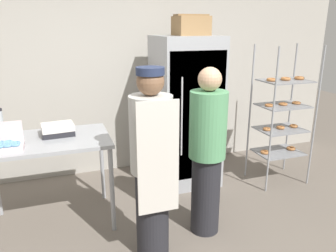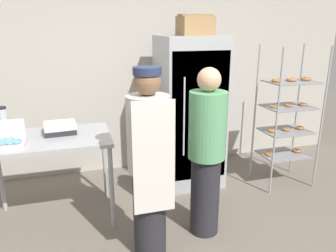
{
  "view_description": "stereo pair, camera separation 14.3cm",
  "coord_description": "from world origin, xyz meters",
  "px_view_note": "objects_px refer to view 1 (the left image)",
  "views": [
    {
      "loc": [
        -0.95,
        -2.09,
        1.95
      ],
      "look_at": [
        0.03,
        0.74,
        1.03
      ],
      "focal_mm": 35.0,
      "sensor_mm": 36.0,
      "label": 1
    },
    {
      "loc": [
        -0.82,
        -2.14,
        1.95
      ],
      "look_at": [
        0.03,
        0.74,
        1.03
      ],
      "focal_mm": 35.0,
      "sensor_mm": 36.0,
      "label": 2
    }
  ],
  "objects_px": {
    "refrigerator": "(186,112)",
    "binder_stack": "(58,129)",
    "person_baker": "(152,164)",
    "person_customer": "(207,153)",
    "cardboard_storage_box": "(191,25)",
    "baking_rack": "(282,116)",
    "donut_box": "(8,145)"
  },
  "relations": [
    {
      "from": "donut_box",
      "to": "person_customer",
      "type": "xyz_separation_m",
      "value": [
        1.72,
        -0.43,
        -0.13
      ]
    },
    {
      "from": "refrigerator",
      "to": "baking_rack",
      "type": "bearing_deg",
      "value": -19.81
    },
    {
      "from": "donut_box",
      "to": "cardboard_storage_box",
      "type": "xyz_separation_m",
      "value": [
        2.01,
        0.71,
        1.0
      ]
    },
    {
      "from": "refrigerator",
      "to": "cardboard_storage_box",
      "type": "relative_size",
      "value": 4.78
    },
    {
      "from": "cardboard_storage_box",
      "to": "person_baker",
      "type": "height_order",
      "value": "cardboard_storage_box"
    },
    {
      "from": "refrigerator",
      "to": "binder_stack",
      "type": "bearing_deg",
      "value": -165.68
    },
    {
      "from": "refrigerator",
      "to": "cardboard_storage_box",
      "type": "distance_m",
      "value": 1.04
    },
    {
      "from": "baking_rack",
      "to": "person_baker",
      "type": "distance_m",
      "value": 2.14
    },
    {
      "from": "person_customer",
      "to": "donut_box",
      "type": "bearing_deg",
      "value": 165.92
    },
    {
      "from": "refrigerator",
      "to": "binder_stack",
      "type": "height_order",
      "value": "refrigerator"
    },
    {
      "from": "baking_rack",
      "to": "refrigerator",
      "type": "bearing_deg",
      "value": 160.19
    },
    {
      "from": "refrigerator",
      "to": "cardboard_storage_box",
      "type": "height_order",
      "value": "cardboard_storage_box"
    },
    {
      "from": "binder_stack",
      "to": "cardboard_storage_box",
      "type": "bearing_deg",
      "value": 14.52
    },
    {
      "from": "person_customer",
      "to": "cardboard_storage_box",
      "type": "bearing_deg",
      "value": 75.52
    },
    {
      "from": "cardboard_storage_box",
      "to": "person_baker",
      "type": "relative_size",
      "value": 0.23
    },
    {
      "from": "donut_box",
      "to": "person_baker",
      "type": "xyz_separation_m",
      "value": [
        1.13,
        -0.6,
        -0.09
      ]
    },
    {
      "from": "donut_box",
      "to": "binder_stack",
      "type": "bearing_deg",
      "value": 35.26
    },
    {
      "from": "donut_box",
      "to": "baking_rack",
      "type": "bearing_deg",
      "value": 5.16
    },
    {
      "from": "baking_rack",
      "to": "donut_box",
      "type": "height_order",
      "value": "baking_rack"
    },
    {
      "from": "refrigerator",
      "to": "person_customer",
      "type": "distance_m",
      "value": 1.15
    },
    {
      "from": "person_baker",
      "to": "person_customer",
      "type": "xyz_separation_m",
      "value": [
        0.59,
        0.17,
        -0.04
      ]
    },
    {
      "from": "cardboard_storage_box",
      "to": "baking_rack",
      "type": "bearing_deg",
      "value": -21.81
    },
    {
      "from": "refrigerator",
      "to": "person_baker",
      "type": "height_order",
      "value": "refrigerator"
    },
    {
      "from": "refrigerator",
      "to": "person_baker",
      "type": "relative_size",
      "value": 1.12
    },
    {
      "from": "cardboard_storage_box",
      "to": "person_baker",
      "type": "bearing_deg",
      "value": -123.88
    },
    {
      "from": "baking_rack",
      "to": "binder_stack",
      "type": "relative_size",
      "value": 5.37
    },
    {
      "from": "donut_box",
      "to": "binder_stack",
      "type": "xyz_separation_m",
      "value": [
        0.42,
        0.3,
        0.01
      ]
    },
    {
      "from": "person_baker",
      "to": "person_customer",
      "type": "distance_m",
      "value": 0.61
    },
    {
      "from": "donut_box",
      "to": "refrigerator",
      "type": "bearing_deg",
      "value": 19.43
    },
    {
      "from": "baking_rack",
      "to": "cardboard_storage_box",
      "type": "height_order",
      "value": "cardboard_storage_box"
    },
    {
      "from": "baking_rack",
      "to": "person_baker",
      "type": "xyz_separation_m",
      "value": [
        -1.96,
        -0.88,
        -0.01
      ]
    },
    {
      "from": "baking_rack",
      "to": "person_customer",
      "type": "height_order",
      "value": "baking_rack"
    }
  ]
}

